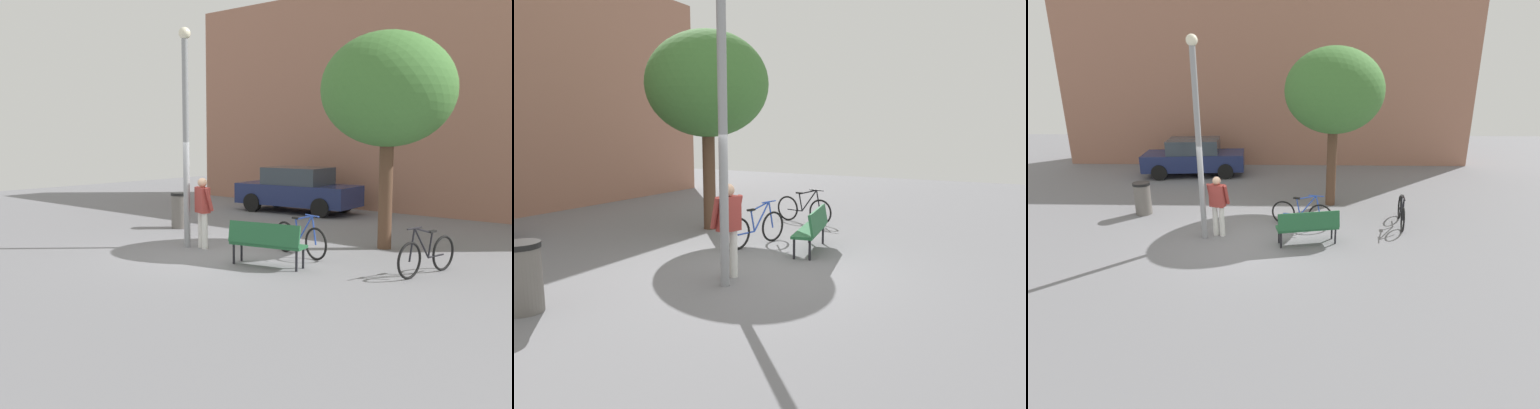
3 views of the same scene
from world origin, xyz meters
The scene contains 10 objects.
ground_plane centered at (0.00, 0.00, 0.00)m, with size 36.00×36.00×0.00m, color slate.
building_facade centered at (0.00, 9.87, 3.88)m, with size 18.83×2.00×7.77m, color #9E6B56.
lamppost centered at (-1.08, 0.08, 2.86)m, with size 0.28×0.28×5.13m.
person_by_lamppost centered at (-0.71, 0.25, 0.97)m, with size 0.63×0.41×1.67m.
park_bench centered at (1.70, -0.30, 0.55)m, with size 1.66×0.79×0.92m.
plaza_tree centered at (2.55, 3.03, 3.69)m, with size 3.10×3.10×5.03m.
bicycle_black centered at (4.47, 1.20, 0.38)m, with size 0.35×1.79×0.97m.
bicycle_blue centered at (1.57, 1.03, 0.38)m, with size 1.76×0.51×0.97m.
parked_car_navy centered at (-2.94, 6.92, 0.77)m, with size 4.35×2.14×1.55m.
trash_bin centered at (-3.41, 1.93, 0.51)m, with size 0.53×0.53×1.02m.
Camera 1 is at (9.35, -9.40, 2.71)m, focal length 41.76 mm.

